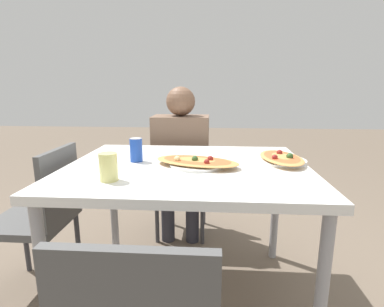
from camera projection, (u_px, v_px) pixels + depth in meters
ground_plane at (188, 295)px, 1.69m from camera, size 14.00×14.00×0.00m
dining_table at (187, 178)px, 1.54m from camera, size 1.22×0.98×0.77m
chair_far_seated at (183, 173)px, 2.39m from camera, size 0.40×0.40×0.84m
chair_side_left at (42, 213)px, 1.64m from camera, size 0.40×0.40×0.84m
person_seated at (181, 151)px, 2.24m from camera, size 0.41×0.28×1.16m
pizza_main at (197, 162)px, 1.50m from camera, size 0.48×0.35×0.06m
soda_can at (136, 150)px, 1.58m from camera, size 0.07×0.07×0.12m
drink_glass at (108, 167)px, 1.26m from camera, size 0.08×0.08×0.12m
pizza_second at (281, 158)px, 1.57m from camera, size 0.26×0.38×0.06m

